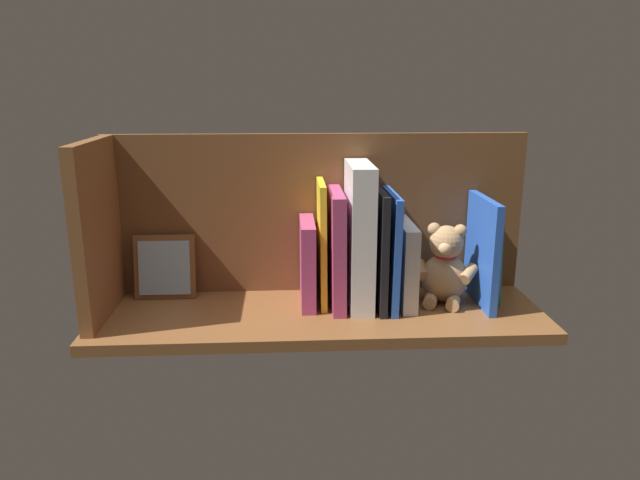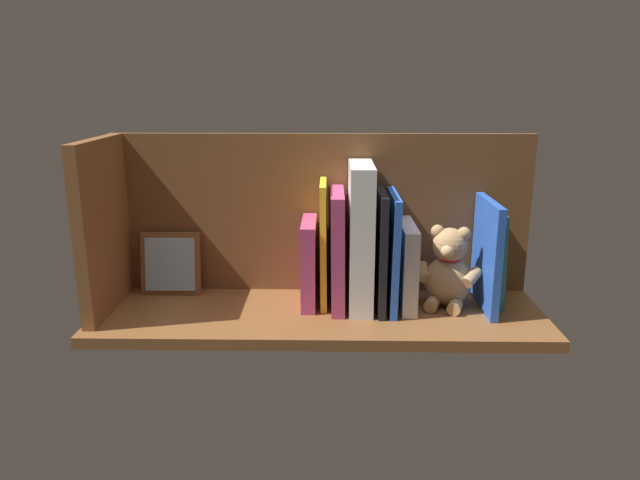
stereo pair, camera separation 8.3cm
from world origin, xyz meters
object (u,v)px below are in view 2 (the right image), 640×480
Objects in this scene: teddy_bear at (448,271)px; picture_frame_leaning at (171,264)px; book_0 at (495,257)px; dictionary_thick_white at (360,236)px.

picture_frame_leaning is at bearing 13.97° from teddy_bear.
dictionary_thick_white reaches higher than book_0.
dictionary_thick_white is at bearing 171.20° from picture_frame_leaning.
book_0 is 1.43× the size of picture_frame_leaning.
dictionary_thick_white is (17.94, 0.25, 7.18)cm from teddy_bear.
book_0 reaches higher than teddy_bear.
teddy_bear is at bearing 174.12° from picture_frame_leaning.
dictionary_thick_white is (27.70, 2.39, 4.85)cm from book_0.
teddy_bear is 58.56cm from picture_frame_leaning.
teddy_bear is 0.57× the size of dictionary_thick_white.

